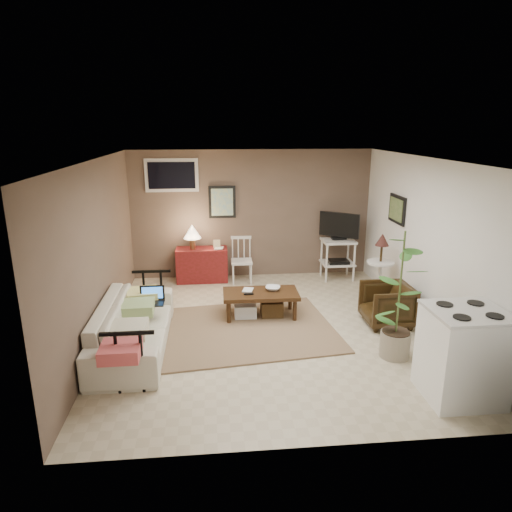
{
  "coord_description": "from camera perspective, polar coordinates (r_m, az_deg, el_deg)",
  "views": [
    {
      "loc": [
        -0.74,
        -5.94,
        2.83
      ],
      "look_at": [
        -0.13,
        0.35,
        1.0
      ],
      "focal_mm": 32.0,
      "sensor_mm": 36.0,
      "label": 1
    }
  ],
  "objects": [
    {
      "name": "tv_stand",
      "position": [
        8.68,
        10.26,
        1.44
      ],
      "size": [
        0.65,
        0.49,
        1.27
      ],
      "color": "silver",
      "rests_on": "floor"
    },
    {
      "name": "spindle_chair",
      "position": [
        8.44,
        -1.8,
        -0.68
      ],
      "size": [
        0.39,
        0.39,
        0.84
      ],
      "color": "silver",
      "rests_on": "floor"
    },
    {
      "name": "stove",
      "position": [
        5.38,
        24.44,
        -11.11
      ],
      "size": [
        0.77,
        0.72,
        1.01
      ],
      "color": "white",
      "rests_on": "floor"
    },
    {
      "name": "bowl",
      "position": [
        6.94,
        2.13,
        -3.4
      ],
      "size": [
        0.23,
        0.1,
        0.22
      ],
      "primitive_type": "imported",
      "rotation": [
        0.0,
        0.0,
        -0.22
      ],
      "color": "#3B2710",
      "rests_on": "coffee_table"
    },
    {
      "name": "rug",
      "position": [
        6.61,
        -1.29,
        -9.15
      ],
      "size": [
        2.69,
        2.25,
        0.02
      ],
      "primitive_type": "cube",
      "rotation": [
        0.0,
        0.0,
        0.12
      ],
      "color": "#866D4E",
      "rests_on": "floor"
    },
    {
      "name": "art_back",
      "position": [
        8.53,
        -4.25,
        6.75
      ],
      "size": [
        0.5,
        0.03,
        0.6
      ],
      "primitive_type": "cube",
      "color": "black"
    },
    {
      "name": "book_table",
      "position": [
        6.93,
        -1.63,
        -3.5
      ],
      "size": [
        0.15,
        0.05,
        0.2
      ],
      "primitive_type": "imported",
      "rotation": [
        0.0,
        0.0,
        -0.26
      ],
      "color": "#3B2710",
      "rests_on": "coffee_table"
    },
    {
      "name": "book_console",
      "position": [
        8.42,
        -5.21,
        1.63
      ],
      "size": [
        0.16,
        0.04,
        0.21
      ],
      "primitive_type": "imported",
      "rotation": [
        0.0,
        0.0,
        -0.14
      ],
      "color": "#3B2710",
      "rests_on": "red_console"
    },
    {
      "name": "coffee_table",
      "position": [
        6.94,
        0.52,
        -5.82
      ],
      "size": [
        1.14,
        0.6,
        0.43
      ],
      "color": "#3B2710",
      "rests_on": "floor"
    },
    {
      "name": "window",
      "position": [
        8.5,
        -10.49,
        9.89
      ],
      "size": [
        0.96,
        0.03,
        0.6
      ],
      "primitive_type": "cube",
      "color": "silver"
    },
    {
      "name": "art_right",
      "position": [
        7.71,
        17.22,
        5.6
      ],
      "size": [
        0.03,
        0.6,
        0.45
      ],
      "primitive_type": "cube",
      "color": "black"
    },
    {
      "name": "sofa_end_rails",
      "position": [
        6.16,
        -13.95,
        -7.98
      ],
      "size": [
        0.58,
        2.17,
        0.73
      ],
      "primitive_type": null,
      "color": "black",
      "rests_on": "floor"
    },
    {
      "name": "side_table",
      "position": [
        7.62,
        15.32,
        -0.53
      ],
      "size": [
        0.44,
        0.44,
        1.17
      ],
      "color": "silver",
      "rests_on": "floor"
    },
    {
      "name": "potted_plant",
      "position": [
        5.83,
        17.53,
        -4.18
      ],
      "size": [
        0.41,
        0.41,
        1.66
      ],
      "color": "gray",
      "rests_on": "floor"
    },
    {
      "name": "laptop",
      "position": [
        6.42,
        -12.86,
        -5.12
      ],
      "size": [
        0.33,
        0.24,
        0.23
      ],
      "color": "black",
      "rests_on": "sofa"
    },
    {
      "name": "floor",
      "position": [
        6.62,
        1.4,
        -9.19
      ],
      "size": [
        5.0,
        5.0,
        0.0
      ],
      "primitive_type": "plane",
      "color": "#C1B293",
      "rests_on": "ground"
    },
    {
      "name": "armchair",
      "position": [
        6.94,
        16.06,
        -5.62
      ],
      "size": [
        0.62,
        0.66,
        0.67
      ],
      "primitive_type": "imported",
      "rotation": [
        0.0,
        0.0,
        -1.57
      ],
      "color": "black",
      "rests_on": "floor"
    },
    {
      "name": "red_console",
      "position": [
        8.55,
        -6.87,
        -0.69
      ],
      "size": [
        0.94,
        0.42,
        1.09
      ],
      "color": "maroon",
      "rests_on": "floor"
    },
    {
      "name": "sofa",
      "position": [
        6.16,
        -15.14,
        -7.48
      ],
      "size": [
        0.63,
        2.17,
        0.85
      ],
      "primitive_type": "imported",
      "rotation": [
        0.0,
        0.0,
        1.57
      ],
      "color": "beige",
      "rests_on": "floor"
    },
    {
      "name": "sofa_pillows",
      "position": [
        5.89,
        -15.09,
        -7.58
      ],
      "size": [
        0.42,
        2.06,
        0.15
      ],
      "primitive_type": null,
      "color": "beige",
      "rests_on": "sofa"
    }
  ]
}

